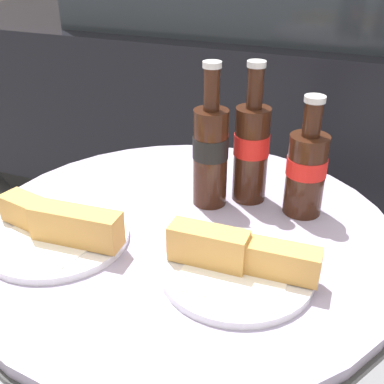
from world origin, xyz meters
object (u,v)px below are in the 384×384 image
Objects in this scene: cola_bottle_right at (210,151)px; cola_bottle_center at (306,169)px; bistro_table at (185,314)px; cola_bottle_left at (251,148)px; parked_car at (371,62)px; lunch_plate_near at (237,263)px; lunch_plate_far at (58,230)px.

cola_bottle_right is 1.22× the size of cola_bottle_center.
cola_bottle_right is (0.01, 0.10, 0.30)m from bistro_table.
parked_car is at bearing 86.54° from cola_bottle_left.
lunch_plate_near is at bearing -35.21° from bistro_table.
cola_bottle_left is at bearing -93.46° from parked_car.
parked_car reaches higher than cola_bottle_right.
cola_bottle_center is at bearing -89.84° from parked_car.
parked_car is at bearing 90.16° from cola_bottle_center.
lunch_plate_far is at bearing -174.17° from lunch_plate_near.
bistro_table is 2.83× the size of cola_bottle_right.
cola_bottle_left is 0.25m from lunch_plate_near.
cola_bottle_left is 1.09× the size of lunch_plate_far.
lunch_plate_near and lunch_plate_far have the same top height.
parked_car is (0.34, 1.87, -0.11)m from lunch_plate_far.
lunch_plate_near is (0.05, -0.23, -0.08)m from cola_bottle_left.
cola_bottle_right is 0.29m from lunch_plate_far.
lunch_plate_far is 0.06× the size of parked_car.
cola_bottle_center reaches higher than lunch_plate_near.
bistro_table is 3.46× the size of cola_bottle_center.
parked_car is at bearing 88.61° from lunch_plate_near.
lunch_plate_near is 0.29m from lunch_plate_far.
cola_bottle_left is 1.63m from parked_car.
cola_bottle_center reaches higher than bistro_table.
parked_car is (0.17, 1.76, 0.11)m from bistro_table.
cola_bottle_left is 0.06× the size of parked_car.
cola_bottle_right is at bearing -144.14° from cola_bottle_left.
cola_bottle_center is (0.17, 0.13, 0.28)m from bistro_table.
cola_bottle_right reaches higher than cola_bottle_center.
cola_bottle_left is at bearing 103.02° from lunch_plate_near.
cola_bottle_left is (0.07, 0.14, 0.30)m from bistro_table.
lunch_plate_near is 0.06× the size of parked_car.
lunch_plate_far is at bearing -129.74° from cola_bottle_right.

